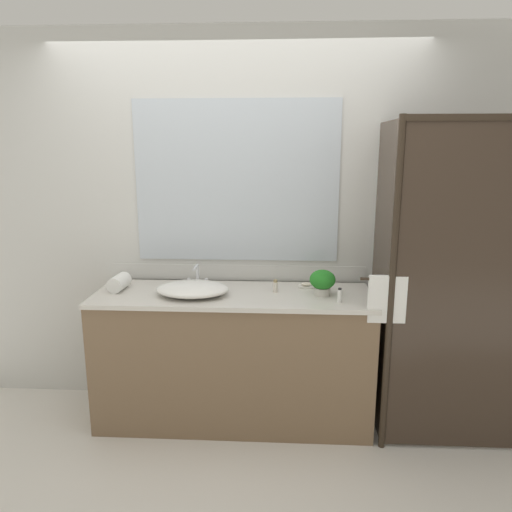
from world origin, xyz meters
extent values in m
plane|color=silver|center=(0.00, 0.00, 0.00)|extent=(8.00, 8.00, 0.00)
cube|color=silver|center=(0.00, 0.34, 1.30)|extent=(4.40, 0.05, 2.60)
cube|color=silver|center=(0.00, 0.32, 0.96)|extent=(1.80, 0.01, 0.11)
cube|color=silver|center=(0.00, 0.31, 1.59)|extent=(1.39, 0.01, 1.09)
cube|color=brown|center=(0.00, 0.01, 0.43)|extent=(1.80, 0.56, 0.87)
cube|color=beige|center=(0.00, 0.00, 0.89)|extent=(1.80, 0.58, 0.03)
cylinder|color=#2D2319|center=(0.95, -0.27, 1.00)|extent=(0.04, 0.04, 2.00)
cube|color=#2D2319|center=(1.45, -0.27, 1.98)|extent=(1.00, 0.04, 0.04)
cube|color=#382B21|center=(1.45, -0.27, 1.00)|extent=(0.96, 0.01, 1.96)
cube|color=#382B21|center=(0.95, 0.02, 1.00)|extent=(0.01, 0.57, 1.96)
cylinder|color=#2D2319|center=(0.93, -0.26, 1.08)|extent=(0.32, 0.02, 0.02)
cube|color=white|center=(0.93, -0.26, 0.96)|extent=(0.22, 0.04, 0.28)
ellipsoid|color=white|center=(-0.25, -0.05, 0.94)|extent=(0.47, 0.34, 0.08)
cube|color=silver|center=(-0.25, 0.13, 0.91)|extent=(0.17, 0.04, 0.02)
cylinder|color=silver|center=(-0.25, 0.13, 0.98)|extent=(0.02, 0.02, 0.13)
cylinder|color=silver|center=(-0.25, 0.07, 1.05)|extent=(0.02, 0.12, 0.02)
cylinder|color=silver|center=(-0.31, 0.13, 0.94)|extent=(0.02, 0.02, 0.04)
cylinder|color=silver|center=(-0.19, 0.13, 0.94)|extent=(0.02, 0.02, 0.04)
cylinder|color=beige|center=(0.57, -0.01, 0.93)|extent=(0.10, 0.10, 0.05)
ellipsoid|color=#227622|center=(0.57, -0.01, 1.00)|extent=(0.16, 0.16, 0.12)
cube|color=silver|center=(0.48, 0.16, 0.91)|extent=(0.10, 0.07, 0.01)
ellipsoid|color=silver|center=(0.48, 0.16, 0.92)|extent=(0.07, 0.04, 0.02)
cylinder|color=white|center=(0.67, -0.14, 0.94)|extent=(0.03, 0.03, 0.08)
cylinder|color=black|center=(0.67, -0.14, 0.98)|extent=(0.02, 0.02, 0.01)
cylinder|color=silver|center=(0.27, 0.04, 0.93)|extent=(0.03, 0.03, 0.07)
cylinder|color=#9E895B|center=(0.27, 0.04, 0.97)|extent=(0.03, 0.03, 0.02)
cylinder|color=white|center=(-0.76, 0.03, 0.95)|extent=(0.11, 0.19, 0.10)
camera|label=1|loc=(0.32, -2.96, 1.83)|focal=33.59mm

